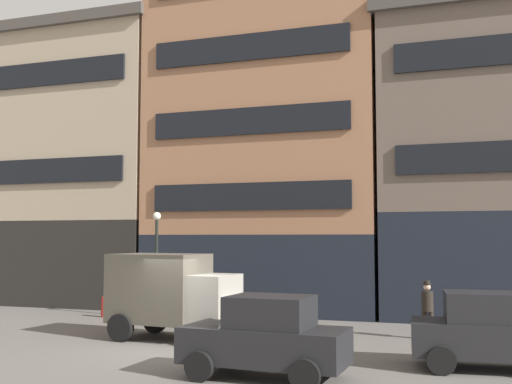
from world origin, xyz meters
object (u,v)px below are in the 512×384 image
object	(u,v)px
pedestrian_officer	(427,307)
streetlamp_curbside	(156,249)
sedan_dark	(490,331)
sedan_light	(266,337)
fire_hydrant_curbside	(104,306)
delivery_truck_near	(175,293)

from	to	relation	value
pedestrian_officer	streetlamp_curbside	xyz separation A→B (m)	(-10.23, 1.61, 1.69)
sedan_dark	sedan_light	size ratio (longest dim) A/B	1.02
sedan_light	fire_hydrant_curbside	xyz separation A→B (m)	(-9.29, 8.10, -0.49)
fire_hydrant_curbside	sedan_light	bearing A→B (deg)	-41.06
sedan_dark	pedestrian_officer	world-z (taller)	sedan_dark
sedan_dark	streetlamp_curbside	bearing A→B (deg)	154.21
delivery_truck_near	pedestrian_officer	bearing A→B (deg)	19.42
streetlamp_curbside	pedestrian_officer	bearing A→B (deg)	-8.94
delivery_truck_near	sedan_dark	size ratio (longest dim) A/B	1.17
delivery_truck_near	sedan_dark	distance (m)	9.17
delivery_truck_near	fire_hydrant_curbside	xyz separation A→B (m)	(-5.07, 4.03, -1.00)
sedan_light	fire_hydrant_curbside	world-z (taller)	sedan_light
pedestrian_officer	delivery_truck_near	bearing A→B (deg)	-160.58
sedan_light	fire_hydrant_curbside	distance (m)	12.34
pedestrian_officer	fire_hydrant_curbside	size ratio (longest dim) A/B	2.16
fire_hydrant_curbside	streetlamp_curbside	bearing A→B (deg)	4.46
sedan_dark	streetlamp_curbside	size ratio (longest dim) A/B	0.93
delivery_truck_near	pedestrian_officer	size ratio (longest dim) A/B	2.49
delivery_truck_near	sedan_dark	world-z (taller)	delivery_truck_near
streetlamp_curbside	fire_hydrant_curbside	xyz separation A→B (m)	(-2.19, -0.17, -2.24)
sedan_light	streetlamp_curbside	world-z (taller)	streetlamp_curbside
delivery_truck_near	fire_hydrant_curbside	size ratio (longest dim) A/B	5.39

